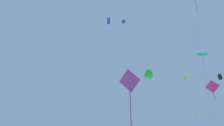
{
  "coord_description": "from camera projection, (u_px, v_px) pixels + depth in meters",
  "views": [
    {
      "loc": [
        4.87,
        -5.11,
        1.67
      ],
      "look_at": [
        0.0,
        32.0,
        15.54
      ],
      "focal_mm": 29.73,
      "sensor_mm": 36.0,
      "label": 1
    }
  ],
  "objects": [
    {
      "name": "kite_green_delta",
      "position": [
        147.0,
        75.0,
        54.02
      ],
      "size": [
        4.36,
        4.28,
        18.82
      ],
      "color": "green",
      "rests_on": "ground"
    },
    {
      "name": "kite_black_box",
      "position": [
        220.0,
        77.0,
        46.57
      ],
      "size": [
        2.42,
        1.71,
        15.31
      ],
      "color": "black",
      "rests_on": "ground"
    },
    {
      "name": "kite_purple_diamond",
      "position": [
        130.0,
        83.0,
        22.38
      ],
      "size": [
        3.79,
        1.42,
        8.9
      ],
      "color": "purple",
      "rests_on": "ground"
    },
    {
      "name": "kite_blue_box",
      "position": [
        109.0,
        21.0,
        61.18
      ],
      "size": [
        1.31,
        2.33,
        37.12
      ],
      "color": "blue",
      "rests_on": "ground"
    },
    {
      "name": "kite_lime_diamond",
      "position": [
        196.0,
        112.0,
        59.59
      ],
      "size": [
        2.97,
        3.33,
        8.87
      ],
      "color": "#99DB2D",
      "rests_on": "ground"
    },
    {
      "name": "kite_blue_delta",
      "position": [
        123.0,
        21.0,
        62.55
      ],
      "size": [
        1.85,
        3.27,
        37.6
      ],
      "color": "blue",
      "rests_on": "ground"
    },
    {
      "name": "kite_yellow_diamond",
      "position": [
        185.0,
        80.0,
        59.21
      ],
      "size": [
        3.04,
        1.5,
        18.58
      ],
      "color": "yellow",
      "rests_on": "ground"
    },
    {
      "name": "kite_cyan_parafoil",
      "position": [
        202.0,
        54.0,
        32.19
      ],
      "size": [
        2.12,
        1.22,
        14.64
      ],
      "color": "#1EB7CC",
      "rests_on": "ground"
    },
    {
      "name": "kite_magenta_diamond",
      "position": [
        212.0,
        87.0,
        40.53
      ],
      "size": [
        2.58,
        2.8,
        12.44
      ],
      "color": "#E02DA3",
      "rests_on": "ground"
    }
  ]
}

